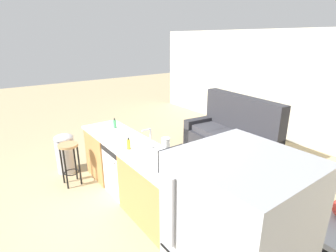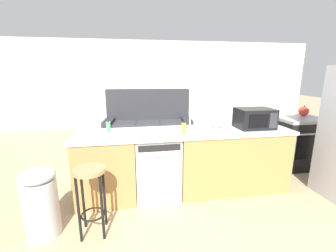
# 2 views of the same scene
# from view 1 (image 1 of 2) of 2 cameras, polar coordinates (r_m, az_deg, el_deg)

# --- Properties ---
(ground_plane) EXTENTS (24.00, 24.00, 0.00)m
(ground_plane) POSITION_cam_1_polar(r_m,az_deg,el_deg) (4.33, -6.96, -15.17)
(ground_plane) COLOR tan
(wall_back) EXTENTS (10.00, 0.06, 2.60)m
(wall_back) POSITION_cam_1_polar(r_m,az_deg,el_deg) (6.65, 27.59, 7.07)
(wall_back) COLOR beige
(wall_back) RESTS_ON ground_plane
(kitchen_counter) EXTENTS (2.94, 0.66, 0.90)m
(kitchen_counter) POSITION_cam_1_polar(r_m,az_deg,el_deg) (3.93, -5.44, -11.71)
(kitchen_counter) COLOR #B77F47
(kitchen_counter) RESTS_ON ground_plane
(dishwasher) EXTENTS (0.58, 0.61, 0.84)m
(dishwasher) POSITION_cam_1_polar(r_m,az_deg,el_deg) (4.31, -8.85, -8.95)
(dishwasher) COLOR white
(dishwasher) RESTS_ON ground_plane
(stove_range) EXTENTS (0.76, 0.68, 0.90)m
(stove_range) POSITION_cam_1_polar(r_m,az_deg,el_deg) (3.09, 27.79, -23.07)
(stove_range) COLOR black
(stove_range) RESTS_ON ground_plane
(microwave) EXTENTS (0.50, 0.37, 0.28)m
(microwave) POSITION_cam_1_polar(r_m,az_deg,el_deg) (2.97, 3.33, -8.63)
(microwave) COLOR black
(microwave) RESTS_ON kitchen_counter
(sink_faucet) EXTENTS (0.07, 0.18, 0.30)m
(sink_faucet) POSITION_cam_1_polar(r_m,az_deg,el_deg) (3.72, -3.99, -3.00)
(sink_faucet) COLOR silver
(sink_faucet) RESTS_ON kitchen_counter
(paper_towel_roll) EXTENTS (0.14, 0.14, 0.28)m
(paper_towel_roll) POSITION_cam_1_polar(r_m,az_deg,el_deg) (3.41, -0.49, -4.89)
(paper_towel_roll) COLOR #4C4C51
(paper_towel_roll) RESTS_ON kitchen_counter
(soap_bottle) EXTENTS (0.06, 0.06, 0.18)m
(soap_bottle) POSITION_cam_1_polar(r_m,az_deg,el_deg) (3.75, -8.58, -3.97)
(soap_bottle) COLOR yellow
(soap_bottle) RESTS_ON kitchen_counter
(dish_soap_bottle) EXTENTS (0.06, 0.06, 0.18)m
(dish_soap_bottle) POSITION_cam_1_polar(r_m,az_deg,el_deg) (4.66, -11.53, 0.46)
(dish_soap_bottle) COLOR #4CB266
(dish_soap_bottle) RESTS_ON kitchen_counter
(bar_stool) EXTENTS (0.32, 0.32, 0.74)m
(bar_stool) POSITION_cam_1_polar(r_m,az_deg,el_deg) (4.70, -20.69, -6.02)
(bar_stool) COLOR tan
(bar_stool) RESTS_ON ground_plane
(trash_bin) EXTENTS (0.35, 0.35, 0.74)m
(trash_bin) POSITION_cam_1_polar(r_m,az_deg,el_deg) (5.24, -21.45, -5.42)
(trash_bin) COLOR #B7B7BC
(trash_bin) RESTS_ON ground_plane
(couch) EXTENTS (2.08, 1.09, 1.27)m
(couch) POSITION_cam_1_polar(r_m,az_deg,el_deg) (5.67, 13.81, -2.58)
(couch) COLOR #2D2D33
(couch) RESTS_ON ground_plane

